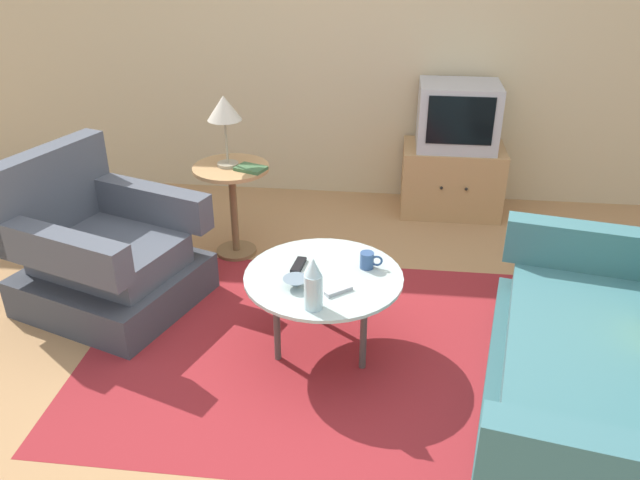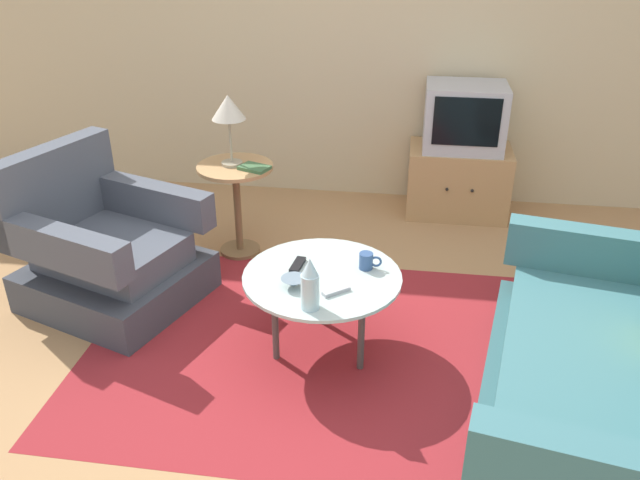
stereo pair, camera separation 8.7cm
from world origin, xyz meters
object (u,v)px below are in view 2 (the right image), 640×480
armchair (105,252)px  couch (615,389)px  tv_stand (458,181)px  tv_remote_dark (298,265)px  book (254,168)px  bowl (294,282)px  tv_remote_silver (336,291)px  mug (367,261)px  side_table (236,191)px  television (464,117)px  coffee_table (322,281)px  table_lamp (228,110)px  vase (310,285)px

armchair → couch: size_ratio=0.61×
tv_stand → tv_remote_dark: (-0.94, -1.87, 0.22)m
couch → book: size_ratio=8.52×
couch → bowl: 1.54m
book → tv_remote_silver: bearing=-38.1°
mug → side_table: bearing=135.5°
television → tv_remote_dark: television is taller
bowl → television: bearing=66.1°
armchair → mug: (1.60, -0.26, 0.21)m
coffee_table → bowl: bowl is taller
television → tv_remote_dark: bearing=-116.6°
side_table → table_lamp: 0.55m
side_table → bowl: 1.33m
table_lamp → mug: table_lamp is taller
table_lamp → tv_remote_silver: size_ratio=3.39×
tv_remote_dark → book: size_ratio=0.71×
table_lamp → tv_remote_dark: (0.62, -0.98, -0.53)m
television → mug: size_ratio=4.91×
tv_stand → bowl: tv_stand is taller
coffee_table → tv_stand: 2.10m
side_table → book: size_ratio=2.89×
tv_remote_dark → armchair: bearing=-96.2°
couch → book: couch is taller
coffee_table → tv_remote_dark: tv_remote_dark is taller
table_lamp → side_table: bearing=-24.8°
tv_stand → tv_remote_silver: bearing=-108.6°
armchair → couch: bearing=92.6°
couch → side_table: couch is taller
television → book: (-1.39, -0.95, -0.12)m
mug → couch: bearing=-26.5°
tv_stand → bowl: size_ratio=5.90×
tv_remote_dark → coffee_table: bearing=70.6°
side_table → television: 1.80m
side_table → tv_stand: side_table is taller
couch → bowl: (-1.49, 0.33, 0.21)m
armchair → tv_remote_dark: 1.29m
vase → armchair: bearing=154.0°
coffee_table → television: size_ratio=1.40×
mug → armchair: bearing=170.9°
couch → tv_remote_silver: size_ratio=13.78×
television → tv_remote_silver: television is taller
vase → tv_remote_silver: (0.11, 0.15, -0.12)m
tv_stand → tv_remote_dark: bearing=-116.7°
mug → vase: bearing=-119.8°
coffee_table → tv_stand: (0.80, 1.94, -0.17)m
side_table → tv_remote_dark: (0.59, -0.97, 0.02)m
tv_remote_dark → tv_remote_silver: (0.23, -0.23, -0.00)m
television → bowl: 2.29m
coffee_table → side_table: side_table is taller
side_table → tv_remote_dark: bearing=-58.6°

